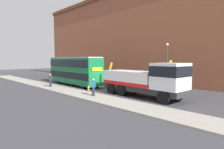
{
  "coord_description": "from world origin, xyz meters",
  "views": [
    {
      "loc": [
        17.15,
        -15.51,
        3.74
      ],
      "look_at": [
        1.35,
        -0.44,
        2.0
      ],
      "focal_mm": 30.43,
      "sensor_mm": 36.0,
      "label": 1
    }
  ],
  "objects_px": {
    "pedestrian_onlooker": "(50,80)",
    "recovery_tow_truck": "(145,80)",
    "traffic_cone_near_bus": "(88,88)",
    "street_lamp": "(167,61)",
    "double_decker_bus": "(74,70)",
    "pedestrian_bystander": "(93,87)"
  },
  "relations": [
    {
      "from": "pedestrian_onlooker",
      "to": "recovery_tow_truck",
      "type": "bearing_deg",
      "value": -13.86
    },
    {
      "from": "double_decker_bus",
      "to": "pedestrian_onlooker",
      "type": "xyz_separation_m",
      "value": [
        0.18,
        -3.82,
        -1.25
      ]
    },
    {
      "from": "double_decker_bus",
      "to": "traffic_cone_near_bus",
      "type": "xyz_separation_m",
      "value": [
        5.52,
        -1.6,
        -1.89
      ]
    },
    {
      "from": "recovery_tow_truck",
      "to": "traffic_cone_near_bus",
      "type": "relative_size",
      "value": 14.15
    },
    {
      "from": "recovery_tow_truck",
      "to": "traffic_cone_near_bus",
      "type": "distance_m",
      "value": 7.46
    },
    {
      "from": "pedestrian_onlooker",
      "to": "street_lamp",
      "type": "height_order",
      "value": "street_lamp"
    },
    {
      "from": "recovery_tow_truck",
      "to": "pedestrian_onlooker",
      "type": "height_order",
      "value": "recovery_tow_truck"
    },
    {
      "from": "traffic_cone_near_bus",
      "to": "street_lamp",
      "type": "bearing_deg",
      "value": 59.22
    },
    {
      "from": "pedestrian_onlooker",
      "to": "traffic_cone_near_bus",
      "type": "height_order",
      "value": "pedestrian_onlooker"
    },
    {
      "from": "pedestrian_onlooker",
      "to": "street_lamp",
      "type": "distance_m",
      "value": 15.47
    },
    {
      "from": "recovery_tow_truck",
      "to": "pedestrian_bystander",
      "type": "relative_size",
      "value": 5.96
    },
    {
      "from": "double_decker_bus",
      "to": "pedestrian_onlooker",
      "type": "distance_m",
      "value": 4.02
    },
    {
      "from": "recovery_tow_truck",
      "to": "pedestrian_bystander",
      "type": "distance_m",
      "value": 5.15
    },
    {
      "from": "recovery_tow_truck",
      "to": "traffic_cone_near_bus",
      "type": "height_order",
      "value": "recovery_tow_truck"
    },
    {
      "from": "pedestrian_bystander",
      "to": "street_lamp",
      "type": "distance_m",
      "value": 11.21
    },
    {
      "from": "recovery_tow_truck",
      "to": "street_lamp",
      "type": "height_order",
      "value": "street_lamp"
    },
    {
      "from": "recovery_tow_truck",
      "to": "street_lamp",
      "type": "xyz_separation_m",
      "value": [
        -1.91,
        7.22,
        1.71
      ]
    },
    {
      "from": "pedestrian_bystander",
      "to": "traffic_cone_near_bus",
      "type": "xyz_separation_m",
      "value": [
        -3.53,
        2.0,
        -0.64
      ]
    },
    {
      "from": "pedestrian_onlooker",
      "to": "pedestrian_bystander",
      "type": "height_order",
      "value": "same"
    },
    {
      "from": "pedestrian_onlooker",
      "to": "street_lamp",
      "type": "xyz_separation_m",
      "value": [
        10.58,
        11.02,
        2.49
      ]
    },
    {
      "from": "recovery_tow_truck",
      "to": "pedestrian_bystander",
      "type": "bearing_deg",
      "value": -133.05
    },
    {
      "from": "street_lamp",
      "to": "traffic_cone_near_bus",
      "type": "bearing_deg",
      "value": -120.78
    }
  ]
}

